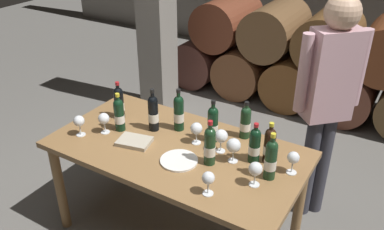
# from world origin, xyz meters

# --- Properties ---
(barrel_stack) EXTENTS (3.12, 0.90, 1.15)m
(barrel_stack) POSITION_xyz_m (0.00, 2.60, 0.54)
(barrel_stack) COLOR brown
(barrel_stack) RESTS_ON ground_plane
(dining_table) EXTENTS (1.70, 0.90, 0.76)m
(dining_table) POSITION_xyz_m (0.00, 0.00, 0.67)
(dining_table) COLOR olive
(dining_table) RESTS_ON ground_plane
(wine_bottle_0) EXTENTS (0.07, 0.07, 0.28)m
(wine_bottle_0) POSITION_xyz_m (0.58, 0.17, 0.88)
(wine_bottle_0) COLOR black
(wine_bottle_0) RESTS_ON dining_table
(wine_bottle_1) EXTENTS (0.07, 0.07, 0.27)m
(wine_bottle_1) POSITION_xyz_m (0.50, 0.12, 0.88)
(wine_bottle_1) COLOR black
(wine_bottle_1) RESTS_ON dining_table
(wine_bottle_2) EXTENTS (0.07, 0.07, 0.32)m
(wine_bottle_2) POSITION_xyz_m (-0.11, 0.20, 0.90)
(wine_bottle_2) COLOR black
(wine_bottle_2) RESTS_ON dining_table
(wine_bottle_3) EXTENTS (0.07, 0.07, 0.29)m
(wine_bottle_3) POSITION_xyz_m (-0.58, 0.12, 0.89)
(wine_bottle_3) COLOR black
(wine_bottle_3) RESTS_ON dining_table
(wine_bottle_4) EXTENTS (0.07, 0.07, 0.30)m
(wine_bottle_4) POSITION_xyz_m (0.28, -0.05, 0.89)
(wine_bottle_4) COLOR #19381E
(wine_bottle_4) RESTS_ON dining_table
(wine_bottle_5) EXTENTS (0.07, 0.07, 0.31)m
(wine_bottle_5) POSITION_xyz_m (0.65, 0.01, 0.89)
(wine_bottle_5) COLOR #19381E
(wine_bottle_5) RESTS_ON dining_table
(wine_bottle_6) EXTENTS (0.07, 0.07, 0.29)m
(wine_bottle_6) POSITION_xyz_m (-0.47, -0.02, 0.88)
(wine_bottle_6) COLOR black
(wine_bottle_6) RESTS_ON dining_table
(wine_bottle_7) EXTENTS (0.07, 0.07, 0.32)m
(wine_bottle_7) POSITION_xyz_m (-0.26, 0.11, 0.90)
(wine_bottle_7) COLOR black
(wine_bottle_7) RESTS_ON dining_table
(wine_bottle_8) EXTENTS (0.07, 0.07, 0.31)m
(wine_bottle_8) POSITION_xyz_m (0.17, 0.20, 0.89)
(wine_bottle_8) COLOR black
(wine_bottle_8) RESTS_ON dining_table
(wine_bottle_9) EXTENTS (0.07, 0.07, 0.27)m
(wine_bottle_9) POSITION_xyz_m (0.33, 0.35, 0.88)
(wine_bottle_9) COLOR #19381E
(wine_bottle_9) RESTS_ON dining_table
(wine_glass_0) EXTENTS (0.08, 0.08, 0.15)m
(wine_glass_0) POSITION_xyz_m (-0.66, -0.22, 0.87)
(wine_glass_0) COLOR white
(wine_glass_0) RESTS_ON dining_table
(wine_glass_1) EXTENTS (0.07, 0.07, 0.15)m
(wine_glass_1) POSITION_xyz_m (0.41, -0.31, 0.86)
(wine_glass_1) COLOR white
(wine_glass_1) RESTS_ON dining_table
(wine_glass_2) EXTENTS (0.08, 0.08, 0.15)m
(wine_glass_2) POSITION_xyz_m (-0.53, -0.11, 0.87)
(wine_glass_2) COLOR white
(wine_glass_2) RESTS_ON dining_table
(wine_glass_3) EXTENTS (0.09, 0.09, 0.16)m
(wine_glass_3) POSITION_xyz_m (0.28, 0.11, 0.87)
(wine_glass_3) COLOR white
(wine_glass_3) RESTS_ON dining_table
(wine_glass_4) EXTENTS (0.07, 0.07, 0.15)m
(wine_glass_4) POSITION_xyz_m (0.75, 0.13, 0.87)
(wine_glass_4) COLOR white
(wine_glass_4) RESTS_ON dining_table
(wine_glass_5) EXTENTS (0.08, 0.08, 0.16)m
(wine_glass_5) POSITION_xyz_m (0.61, -0.10, 0.87)
(wine_glass_5) COLOR white
(wine_glass_5) RESTS_ON dining_table
(wine_glass_6) EXTENTS (0.09, 0.09, 0.16)m
(wine_glass_6) POSITION_xyz_m (0.39, 0.05, 0.88)
(wine_glass_6) COLOR white
(wine_glass_6) RESTS_ON dining_table
(wine_glass_7) EXTENTS (0.08, 0.08, 0.16)m
(wine_glass_7) POSITION_xyz_m (0.09, 0.11, 0.87)
(wine_glass_7) COLOR white
(wine_glass_7) RESTS_ON dining_table
(tasting_notebook) EXTENTS (0.25, 0.20, 0.03)m
(tasting_notebook) POSITION_xyz_m (-0.27, -0.11, 0.77)
(tasting_notebook) COLOR #B2A893
(tasting_notebook) RESTS_ON dining_table
(serving_plate) EXTENTS (0.24, 0.24, 0.01)m
(serving_plate) POSITION_xyz_m (0.10, -0.13, 0.77)
(serving_plate) COLOR white
(serving_plate) RESTS_ON dining_table
(sommelier_presenting) EXTENTS (0.38, 0.37, 1.72)m
(sommelier_presenting) POSITION_xyz_m (0.76, 0.75, 1.04)
(sommelier_presenting) COLOR #383842
(sommelier_presenting) RESTS_ON ground_plane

